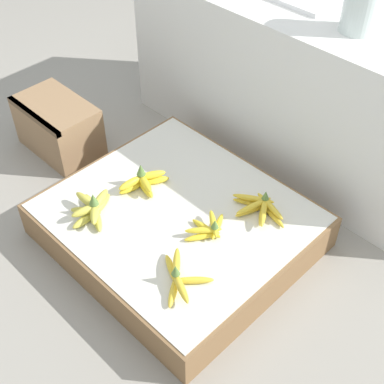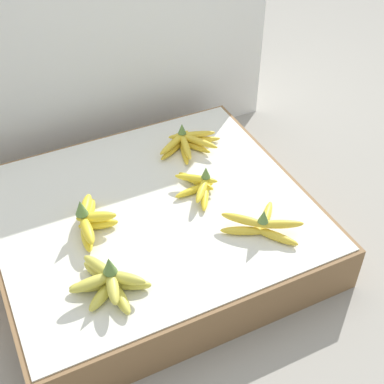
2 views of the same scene
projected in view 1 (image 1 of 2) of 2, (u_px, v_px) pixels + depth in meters
ground_plane at (178, 238)px, 2.11m from camera, size 10.00×10.00×0.00m
display_platform at (178, 225)px, 2.06m from camera, size 0.92×0.82×0.15m
back_vendor_table at (297, 81)px, 2.30m from camera, size 1.50×0.53×0.69m
wooden_crate at (58, 127)px, 2.43m from camera, size 0.38×0.24×0.25m
banana_bunch_front_left at (92, 208)px, 1.97m from camera, size 0.20×0.21×0.11m
banana_bunch_front_midleft at (179, 277)px, 1.75m from camera, size 0.22×0.19×0.09m
banana_bunch_middle_left at (143, 182)px, 2.07m from camera, size 0.13×0.21×0.11m
banana_bunch_middle_midleft at (209, 229)px, 1.91m from camera, size 0.14×0.20×0.08m
banana_bunch_back_midleft at (260, 207)px, 1.99m from camera, size 0.24×0.18×0.08m
glass_jar at (362, 4)px, 1.83m from camera, size 0.13×0.13×0.19m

